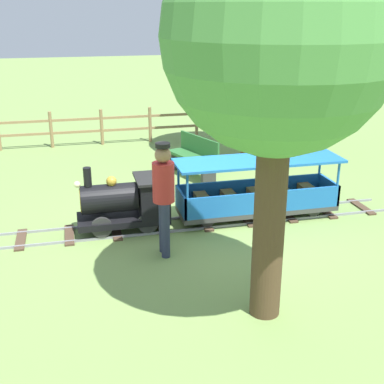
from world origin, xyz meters
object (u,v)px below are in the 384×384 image
(conductor_person, at_px, (164,191))
(oak_tree_near, at_px, (280,41))
(oak_tree_far, at_px, (251,24))
(locomotive, at_px, (128,201))
(park_bench, at_px, (194,157))
(passenger_car, at_px, (257,194))

(conductor_person, xyz_separation_m, oak_tree_near, (-1.70, -0.84, 2.04))
(oak_tree_near, bearing_deg, oak_tree_far, -17.37)
(locomotive, height_order, conductor_person, conductor_person)
(park_bench, bearing_deg, conductor_person, 159.49)
(locomotive, relative_size, park_bench, 1.06)
(locomotive, xyz_separation_m, passenger_car, (0.00, -2.11, -0.06))
(park_bench, distance_m, oak_tree_far, 3.17)
(conductor_person, distance_m, oak_tree_far, 5.62)
(locomotive, height_order, park_bench, locomotive)
(park_bench, bearing_deg, oak_tree_far, -53.27)
(passenger_car, xyz_separation_m, oak_tree_far, (3.53, -1.05, 2.53))
(locomotive, bearing_deg, passenger_car, -90.00)
(passenger_car, relative_size, oak_tree_near, 0.64)
(conductor_person, relative_size, park_bench, 1.19)
(locomotive, bearing_deg, conductor_person, -157.42)
(passenger_car, bearing_deg, park_bench, 11.30)
(oak_tree_near, relative_size, oak_tree_far, 0.97)
(oak_tree_near, bearing_deg, passenger_car, -18.52)
(locomotive, xyz_separation_m, conductor_person, (-0.93, -0.39, 0.47))
(passenger_car, xyz_separation_m, oak_tree_near, (-2.63, 0.88, 2.58))
(park_bench, bearing_deg, oak_tree_near, 175.41)
(oak_tree_near, height_order, oak_tree_far, oak_tree_far)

